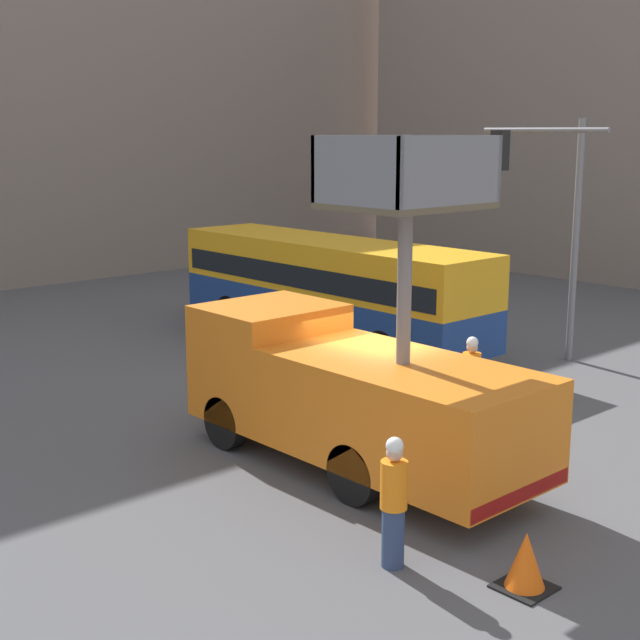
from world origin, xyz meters
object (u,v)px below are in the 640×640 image
object	(u,v)px
utility_truck	(352,387)
traffic_light_pole	(551,202)
traffic_cone_mid_road	(526,562)
road_worker_directing	(471,381)
city_bus	(330,283)
road_worker_near_truck	(394,502)

from	to	relation	value
utility_truck	traffic_light_pole	world-z (taller)	traffic_light_pole
traffic_cone_mid_road	road_worker_directing	bearing A→B (deg)	44.67
traffic_light_pole	city_bus	bearing A→B (deg)	112.23
utility_truck	traffic_cone_mid_road	bearing A→B (deg)	-105.99
road_worker_near_truck	traffic_cone_mid_road	distance (m)	1.90
utility_truck	traffic_light_pole	distance (m)	8.98
city_bus	road_worker_near_truck	size ratio (longest dim) A/B	5.47
utility_truck	road_worker_near_truck	xyz separation A→B (m)	(-2.19, -3.09, -0.55)
city_bus	traffic_light_pole	size ratio (longest dim) A/B	1.65
traffic_light_pole	road_worker_near_truck	world-z (taller)	traffic_light_pole
city_bus	traffic_light_pole	distance (m)	6.52
utility_truck	road_worker_directing	bearing A→B (deg)	0.60
road_worker_near_truck	traffic_cone_mid_road	bearing A→B (deg)	65.22
city_bus	road_worker_near_truck	bearing A→B (deg)	152.57
traffic_light_pole	road_worker_near_truck	distance (m)	12.05
traffic_light_pole	traffic_cone_mid_road	bearing A→B (deg)	-147.02
traffic_cone_mid_road	traffic_light_pole	bearing A→B (deg)	32.98
traffic_light_pole	road_worker_near_truck	bearing A→B (deg)	-155.99
road_worker_near_truck	road_worker_directing	world-z (taller)	road_worker_near_truck
road_worker_near_truck	road_worker_directing	bearing A→B (deg)	156.39
city_bus	traffic_light_pole	world-z (taller)	traffic_light_pole
utility_truck	traffic_light_pole	xyz separation A→B (m)	(8.40, 1.63, 2.74)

